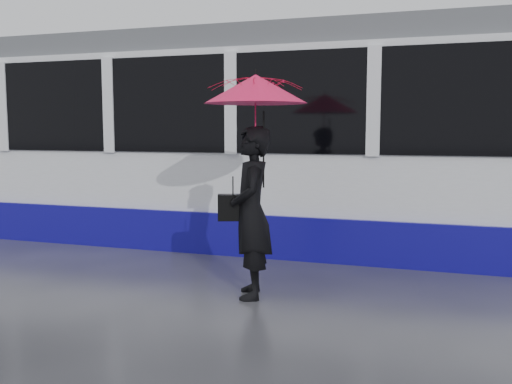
% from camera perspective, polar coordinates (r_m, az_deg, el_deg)
% --- Properties ---
extents(ground, '(90.00, 90.00, 0.00)m').
position_cam_1_polar(ground, '(7.14, -4.23, -8.62)').
color(ground, '#2A2A2F').
rests_on(ground, ground).
extents(rails, '(34.00, 1.51, 0.02)m').
position_cam_1_polar(rails, '(9.44, 1.64, -4.87)').
color(rails, '#3F3D38').
rests_on(rails, ground).
extents(tram, '(26.00, 2.56, 3.35)m').
position_cam_1_polar(tram, '(10.95, -17.55, 4.96)').
color(tram, white).
rests_on(tram, ground).
extents(woman, '(0.66, 0.80, 1.87)m').
position_cam_1_polar(woman, '(6.20, -0.47, -2.07)').
color(woman, black).
rests_on(woman, ground).
extents(umbrella, '(1.41, 1.41, 1.26)m').
position_cam_1_polar(umbrella, '(6.12, -0.03, 8.28)').
color(umbrella, '#E8136E').
rests_on(umbrella, ground).
extents(handbag, '(0.36, 0.25, 0.47)m').
position_cam_1_polar(handbag, '(6.28, -2.31, -1.55)').
color(handbag, black).
rests_on(handbag, ground).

